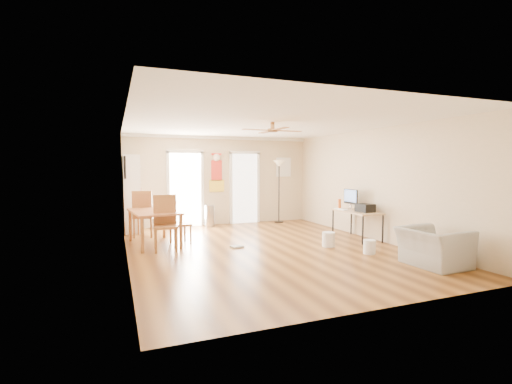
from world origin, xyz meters
name	(u,v)px	position (x,y,z in m)	size (l,w,h in m)	color
floor	(266,248)	(0.00, 0.00, 0.00)	(7.00, 7.00, 0.00)	brown
ceiling	(267,123)	(0.00, 0.00, 2.60)	(5.50, 7.00, 0.00)	silver
wall_back	(221,181)	(0.00, 3.50, 1.30)	(5.50, 0.04, 2.60)	beige
wall_front	(382,202)	(0.00, -3.50, 1.30)	(5.50, 0.04, 2.60)	beige
wall_left	(126,190)	(-2.75, 0.00, 1.30)	(0.04, 7.00, 2.60)	beige
wall_right	(374,184)	(2.75, 0.00, 1.30)	(0.04, 7.00, 2.60)	beige
crown_molding	(267,125)	(0.00, 0.00, 2.56)	(5.50, 7.00, 0.08)	white
kitchen_doorway	(185,190)	(-1.05, 3.48, 1.05)	(0.90, 0.10, 2.10)	white
bathroom_doorway	(245,188)	(0.75, 3.48, 1.05)	(0.80, 0.10, 2.10)	white
wall_decal	(217,172)	(-0.13, 3.48, 1.55)	(0.46, 0.03, 1.10)	red
ac_grille	(283,167)	(2.05, 3.47, 1.70)	(0.50, 0.04, 0.60)	white
framed_poster	(125,167)	(-2.73, 1.40, 1.70)	(0.04, 0.66, 0.48)	black
ceiling_fan	(273,130)	(0.00, -0.30, 2.43)	(1.24, 1.24, 0.20)	#593819
bookshelf	(132,194)	(-2.53, 3.11, 1.01)	(0.40, 0.91, 2.02)	silver
dining_table	(154,228)	(-2.15, 1.24, 0.38)	(0.90, 1.50, 0.75)	#A25D34
dining_chair_right_a	(178,221)	(-1.60, 1.49, 0.45)	(0.37, 0.37, 0.90)	#A87836
dining_chair_right_b	(180,222)	(-1.60, 1.12, 0.49)	(0.40, 0.40, 0.98)	#9B6532
dining_chair_near	(166,223)	(-1.99, 0.56, 0.56)	(0.46, 0.46, 1.12)	#A16934
dining_chair_far	(144,214)	(-2.28, 2.28, 0.56)	(0.46, 0.46, 1.13)	brown
trash_can	(210,216)	(-0.42, 3.17, 0.31)	(0.28, 0.28, 0.61)	#ACABAE
torchiere_lamp	(279,192)	(1.76, 3.16, 0.95)	(0.36, 0.36, 1.90)	black
computer_desk	(357,225)	(2.39, 0.15, 0.33)	(0.62, 1.25, 0.67)	tan
imac	(351,199)	(2.47, 0.51, 0.91)	(0.07, 0.53, 0.49)	black
keyboard	(341,209)	(2.20, 0.53, 0.68)	(0.13, 0.41, 0.02)	white
printer	(365,208)	(2.45, -0.07, 0.76)	(0.31, 0.37, 0.19)	black
orange_bottle	(339,204)	(2.30, 0.74, 0.79)	(0.08, 0.08, 0.24)	#CE5212
wastebasket_a	(329,239)	(1.31, -0.32, 0.16)	(0.27, 0.27, 0.31)	silver
wastebasket_b	(369,247)	(1.71, -1.17, 0.14)	(0.24, 0.24, 0.28)	white
floor_cloth	(237,247)	(-0.55, 0.32, 0.02)	(0.25, 0.20, 0.04)	#A2A19C
armchair	(433,247)	(2.15, -2.30, 0.33)	(1.01, 0.88, 0.66)	gray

